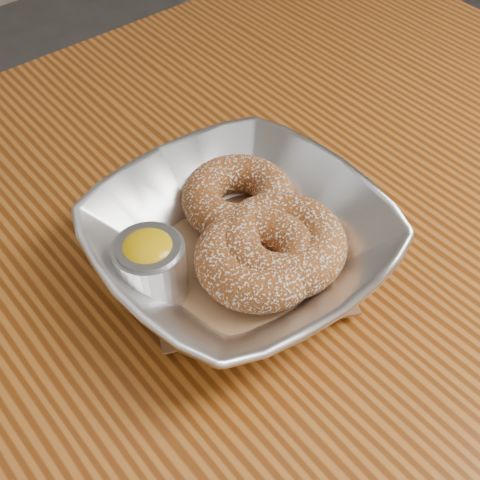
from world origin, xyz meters
TOP-DOWN VIEW (x-y plane):
  - table at (0.00, 0.00)m, footprint 1.20×0.80m
  - serving_bowl at (0.12, 0.03)m, footprint 0.22×0.22m
  - parchment at (0.12, 0.03)m, footprint 0.19×0.19m
  - donut_back at (0.15, 0.07)m, footprint 0.10×0.10m
  - donut_front at (0.12, 0.01)m, footprint 0.11×0.11m
  - donut_extra at (0.14, 0.01)m, footprint 0.10×0.10m
  - ramekin at (0.05, 0.04)m, footprint 0.05×0.05m

SIDE VIEW (x-z plane):
  - table at x=0.00m, z-range 0.28..1.03m
  - parchment at x=0.12m, z-range 0.76..0.76m
  - donut_back at x=0.15m, z-range 0.76..0.79m
  - serving_bowl at x=0.12m, z-range 0.75..0.80m
  - donut_front at x=0.12m, z-range 0.76..0.79m
  - donut_extra at x=0.14m, z-range 0.76..0.80m
  - ramekin at x=0.05m, z-range 0.76..0.81m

